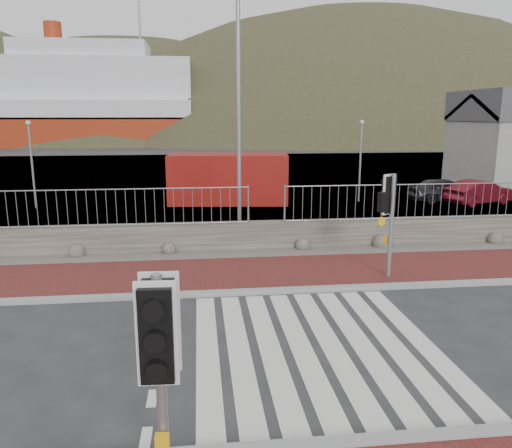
{
  "coord_description": "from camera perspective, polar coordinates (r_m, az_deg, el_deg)",
  "views": [
    {
      "loc": [
        -2.18,
        -8.75,
        4.4
      ],
      "look_at": [
        -0.83,
        3.0,
        1.79
      ],
      "focal_mm": 35.0,
      "sensor_mm": 36.0,
      "label": 1
    }
  ],
  "objects": [
    {
      "name": "ground",
      "position": [
        10.04,
        6.85,
        -13.68
      ],
      "size": [
        220.0,
        220.0,
        0.0
      ],
      "primitive_type": "plane",
      "color": "#28282B",
      "rests_on": "ground"
    },
    {
      "name": "sidewalk_far",
      "position": [
        14.12,
        2.64,
        -5.57
      ],
      "size": [
        40.0,
        3.0,
        0.08
      ],
      "primitive_type": "cube",
      "color": "maroon",
      "rests_on": "ground"
    },
    {
      "name": "kerb_near",
      "position": [
        7.54,
        12.56,
        -23.18
      ],
      "size": [
        40.0,
        0.25,
        0.12
      ],
      "primitive_type": "cube",
      "color": "gray",
      "rests_on": "ground"
    },
    {
      "name": "kerb_far",
      "position": [
        12.72,
        3.73,
        -7.6
      ],
      "size": [
        40.0,
        0.25,
        0.12
      ],
      "primitive_type": "cube",
      "color": "gray",
      "rests_on": "ground"
    },
    {
      "name": "zebra_crossing",
      "position": [
        10.03,
        6.85,
        -13.65
      ],
      "size": [
        4.62,
        5.6,
        0.01
      ],
      "color": "silver",
      "rests_on": "ground"
    },
    {
      "name": "gravel_strip",
      "position": [
        16.02,
        1.5,
        -3.41
      ],
      "size": [
        40.0,
        1.5,
        0.06
      ],
      "primitive_type": "cube",
      "color": "#59544C",
      "rests_on": "ground"
    },
    {
      "name": "stone_wall",
      "position": [
        16.68,
        1.13,
        -1.28
      ],
      "size": [
        40.0,
        0.6,
        0.9
      ],
      "primitive_type": "cube",
      "color": "#47433A",
      "rests_on": "ground"
    },
    {
      "name": "railing",
      "position": [
        16.26,
        1.22,
        3.29
      ],
      "size": [
        18.07,
        0.07,
        1.22
      ],
      "color": "gray",
      "rests_on": "stone_wall"
    },
    {
      "name": "quay",
      "position": [
        36.98,
        -3.16,
        5.58
      ],
      "size": [
        120.0,
        40.0,
        0.5
      ],
      "primitive_type": "cube",
      "color": "#4C4C4F",
      "rests_on": "ground"
    },
    {
      "name": "water",
      "position": [
        71.82,
        -4.88,
        8.88
      ],
      "size": [
        220.0,
        50.0,
        0.05
      ],
      "primitive_type": "cube",
      "color": "#3F4C54",
      "rests_on": "ground"
    },
    {
      "name": "ferry",
      "position": [
        79.88,
        -23.46,
        12.13
      ],
      "size": [
        50.0,
        16.0,
        20.0
      ],
      "color": "maroon",
      "rests_on": "ground"
    },
    {
      "name": "hills_backdrop",
      "position": [
        100.87,
        -1.25,
        -3.36
      ],
      "size": [
        254.0,
        90.0,
        100.0
      ],
      "color": "#2D311D",
      "rests_on": "ground"
    },
    {
      "name": "traffic_signal_near",
      "position": [
        5.29,
        -10.94,
        -13.94
      ],
      "size": [
        0.42,
        0.27,
        2.88
      ],
      "rotation": [
        0.0,
        0.0,
        -0.05
      ],
      "color": "gray",
      "rests_on": "ground"
    },
    {
      "name": "traffic_signal_far",
      "position": [
        13.63,
        15.21,
        2.23
      ],
      "size": [
        0.71,
        0.47,
        2.89
      ],
      "rotation": [
        0.0,
        0.0,
        3.57
      ],
      "color": "gray",
      "rests_on": "ground"
    },
    {
      "name": "streetlight",
      "position": [
        16.91,
        -1.51,
        13.27
      ],
      "size": [
        1.75,
        0.34,
        8.26
      ],
      "rotation": [
        0.0,
        0.0,
        -0.09
      ],
      "color": "gray",
      "rests_on": "ground"
    },
    {
      "name": "shipping_container",
      "position": [
        25.31,
        -3.16,
        5.21
      ],
      "size": [
        6.12,
        3.07,
        2.46
      ],
      "primitive_type": "cube",
      "rotation": [
        0.0,
        0.0,
        -0.11
      ],
      "color": "maroon",
      "rests_on": "ground"
    },
    {
      "name": "car_a",
      "position": [
        27.34,
        20.72,
        3.67
      ],
      "size": [
        3.65,
        1.53,
        1.24
      ],
      "primitive_type": "imported",
      "rotation": [
        0.0,
        0.0,
        1.59
      ],
      "color": "black",
      "rests_on": "ground"
    },
    {
      "name": "car_b",
      "position": [
        27.32,
        24.18,
        3.35
      ],
      "size": [
        3.87,
        2.38,
        1.2
      ],
      "primitive_type": "imported",
      "rotation": [
        0.0,
        0.0,
        1.9
      ],
      "color": "#580C16",
      "rests_on": "ground"
    }
  ]
}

